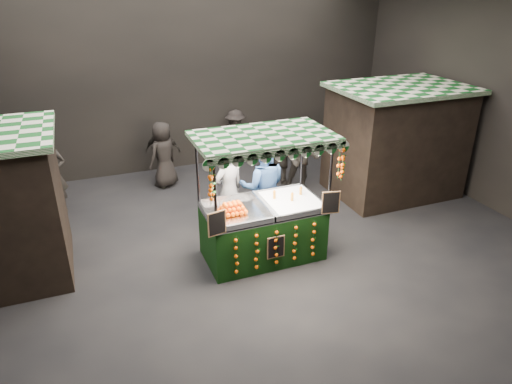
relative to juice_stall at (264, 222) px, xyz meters
name	(u,v)px	position (x,y,z in m)	size (l,w,h in m)	color
ground	(243,257)	(-0.38, 0.12, -0.74)	(12.00, 12.00, 0.00)	black
market_hall	(240,76)	(-0.38, 0.12, 2.64)	(12.10, 10.10, 5.05)	black
neighbour_stall_right	(395,140)	(4.02, 1.62, 0.56)	(3.00, 2.20, 2.60)	black
juice_stall	(264,222)	(0.00, 0.00, 0.00)	(2.48, 1.46, 2.40)	black
vendor_grey	(229,190)	(-0.30, 1.13, 0.20)	(0.80, 0.66, 1.88)	gray
vendor_blue	(263,187)	(0.36, 0.94, 0.25)	(1.15, 1.01, 1.99)	navy
shopper_0	(51,175)	(-3.64, 3.36, 0.17)	(0.72, 0.52, 1.84)	#2B2622
shopper_1	(302,158)	(1.94, 2.38, 0.13)	(1.05, 0.97, 1.74)	black
shopper_2	(163,151)	(-1.01, 4.41, 0.02)	(0.98, 0.71, 1.54)	black
shopper_3	(236,138)	(1.07, 4.72, 0.03)	(1.13, 1.11, 1.56)	#2A2522
shopper_4	(164,155)	(-1.08, 3.95, 0.08)	(0.97, 0.88, 1.66)	black
shopper_5	(281,153)	(1.74, 3.14, 0.03)	(1.06, 1.50, 1.56)	#2D2A25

